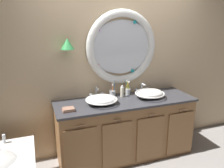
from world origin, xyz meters
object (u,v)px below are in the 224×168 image
object	(u,v)px
soap_dispenser	(122,92)
folded_hand_towel	(68,110)
sink_basin_left	(102,100)
toothbrush_holder_left	(113,93)
toothbrush_holder_right	(128,91)
sink_basin_right	(150,94)

from	to	relation	value
soap_dispenser	folded_hand_towel	size ratio (longest dim) A/B	1.17
sink_basin_left	toothbrush_holder_left	world-z (taller)	toothbrush_holder_left
sink_basin_left	soap_dispenser	distance (m)	0.40
toothbrush_holder_right	folded_hand_towel	world-z (taller)	toothbrush_holder_right
toothbrush_holder_left	folded_hand_towel	bearing A→B (deg)	-154.34
toothbrush_holder_left	soap_dispenser	bearing A→B (deg)	-32.23
sink_basin_right	soap_dispenser	world-z (taller)	soap_dispenser
soap_dispenser	folded_hand_towel	distance (m)	0.85
sink_basin_left	toothbrush_holder_right	bearing A→B (deg)	25.32
sink_basin_right	toothbrush_holder_right	xyz separation A→B (m)	(-0.24, 0.23, -0.00)
toothbrush_holder_left	folded_hand_towel	world-z (taller)	toothbrush_holder_left
toothbrush_holder_left	soap_dispenser	xyz separation A→B (m)	(0.12, -0.07, 0.03)
sink_basin_left	sink_basin_right	size ratio (longest dim) A/B	1.00
toothbrush_holder_right	toothbrush_holder_left	bearing A→B (deg)	174.91
sink_basin_left	toothbrush_holder_left	size ratio (longest dim) A/B	1.89
soap_dispenser	folded_hand_towel	world-z (taller)	soap_dispenser
toothbrush_holder_right	folded_hand_towel	xyz separation A→B (m)	(-0.92, -0.31, -0.04)
soap_dispenser	folded_hand_towel	bearing A→B (deg)	-162.29
sink_basin_left	sink_basin_right	xyz separation A→B (m)	(0.71, 0.00, 0.00)
toothbrush_holder_left	soap_dispenser	world-z (taller)	toothbrush_holder_left
folded_hand_towel	soap_dispenser	bearing A→B (deg)	17.71
toothbrush_holder_left	toothbrush_holder_right	xyz separation A→B (m)	(0.23, -0.02, 0.01)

